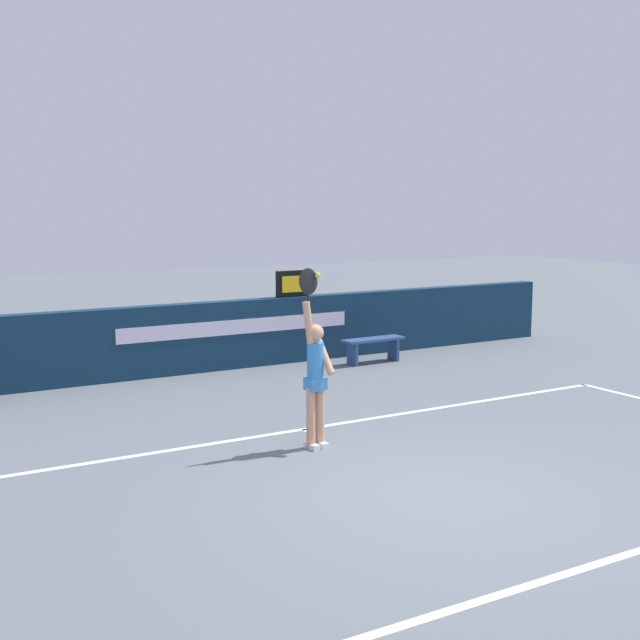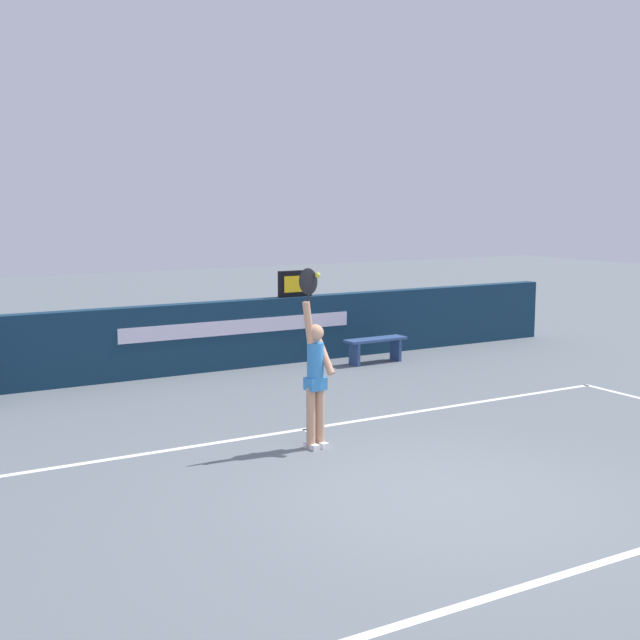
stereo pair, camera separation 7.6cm
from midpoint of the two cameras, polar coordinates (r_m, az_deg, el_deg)
name	(u,v)px [view 2 (the right image)]	position (r m, az deg, el deg)	size (l,w,h in m)	color
ground_plane	(436,494)	(9.25, 8.25, -11.81)	(60.00, 60.00, 0.00)	slate
court_lines	(411,482)	(9.58, 6.58, -11.05)	(11.30, 5.19, 0.00)	white
back_wall	(189,338)	(15.42, -8.92, -1.26)	(17.10, 0.30, 1.30)	#112D46
speed_display	(295,284)	(16.22, -1.62, 2.53)	(0.69, 0.14, 0.51)	black
tennis_player	(315,375)	(10.53, -0.13, -3.80)	(0.45, 0.37, 2.36)	tan
tennis_ball	(318,275)	(10.31, 0.05, 3.12)	(0.07, 0.07, 0.07)	#CFD93A
courtside_bench_far	(375,345)	(16.26, 4.00, -1.71)	(1.31, 0.39, 0.49)	#314D83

